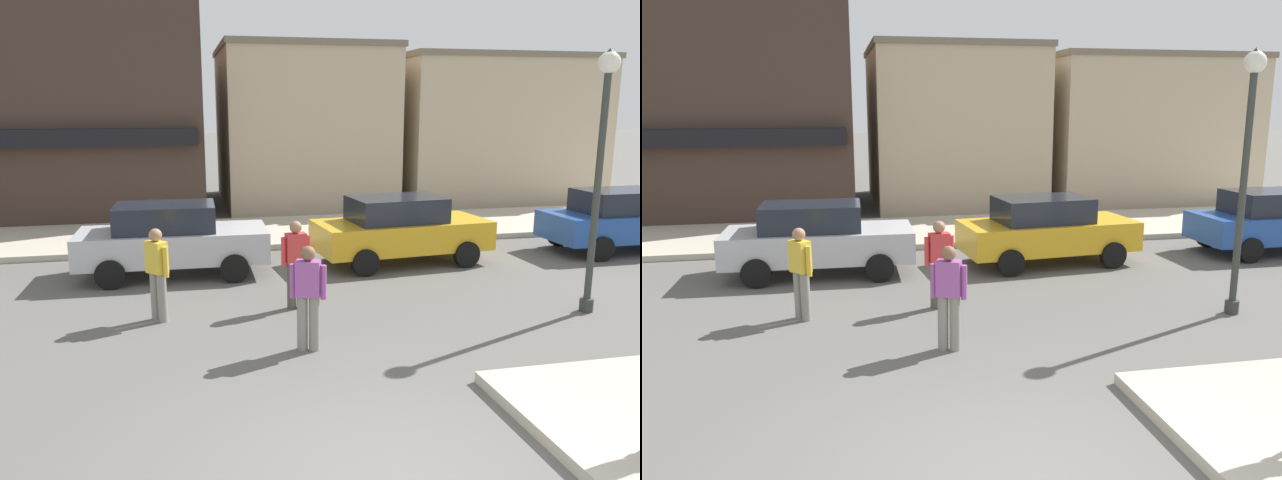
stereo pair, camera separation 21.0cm
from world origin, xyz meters
The scene contains 11 objects.
kerb_far centered at (0.00, 12.29, 0.07)m, with size 80.00×4.00×0.15m, color #B7AD99.
lamp_post centered at (5.16, 4.32, 2.96)m, with size 0.36×0.36×4.54m.
parked_car_nearest centered at (-2.09, 8.44, 0.81)m, with size 4.03×1.94×1.56m.
parked_car_second centered at (3.08, 8.39, 0.81)m, with size 4.14×2.17×1.56m.
parked_car_third centered at (8.98, 8.34, 0.81)m, with size 4.02×1.92×1.56m.
pedestrian_crossing_near centered at (-2.29, 5.48, 0.87)m, with size 0.42×0.48×1.61m.
pedestrian_crossing_far centered at (-0.06, 3.64, 0.87)m, with size 0.55×0.34×1.61m.
pedestrian_kerb_side centered at (0.12, 5.65, 0.87)m, with size 0.56×0.26×1.61m.
building_corner_shop centered at (-5.29, 18.00, 4.07)m, with size 8.65×7.91×8.13m.
building_storefront_left_near centered at (2.61, 18.36, 2.85)m, with size 5.93×6.88×5.69m.
building_storefront_left_mid centered at (9.85, 17.93, 2.72)m, with size 7.72×6.06×5.43m.
Camera 1 is at (-1.81, -5.05, 3.63)m, focal length 35.00 mm.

